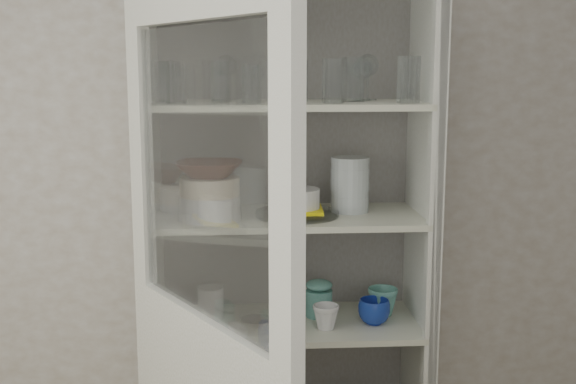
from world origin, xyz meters
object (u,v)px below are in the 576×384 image
(grey_bowl_stack, at_px, (350,185))
(teal_jar, at_px, (319,300))
(goblet_1, at_px, (226,76))
(mug_white, at_px, (326,317))
(pantry_cabinet, at_px, (287,294))
(goblet_3, at_px, (362,78))
(mug_teal, at_px, (383,302))
(plate_stack_back, at_px, (187,198))
(glass_platter, at_px, (297,214))
(terracotta_bowl, at_px, (209,169))
(white_canister, at_px, (211,302))
(mug_blue, at_px, (374,312))
(cream_bowl, at_px, (210,186))
(goblet_2, at_px, (367,75))
(plate_stack_front, at_px, (210,207))
(white_ramekin, at_px, (297,198))
(yellow_trivet, at_px, (297,210))
(measuring_cups, at_px, (257,325))
(goblet_0, at_px, (171,79))

(grey_bowl_stack, bearing_deg, teal_jar, 173.40)
(goblet_1, relative_size, mug_white, 1.88)
(pantry_cabinet, height_order, grey_bowl_stack, pantry_cabinet)
(goblet_3, relative_size, mug_teal, 1.41)
(plate_stack_back, relative_size, glass_platter, 0.66)
(terracotta_bowl, distance_m, white_canister, 0.53)
(mug_blue, height_order, mug_teal, mug_teal)
(mug_white, bearing_deg, cream_bowl, 159.53)
(goblet_2, relative_size, white_canister, 1.56)
(grey_bowl_stack, relative_size, mug_white, 2.11)
(plate_stack_front, bearing_deg, terracotta_bowl, 0.00)
(plate_stack_front, height_order, white_ramekin, white_ramekin)
(white_canister, bearing_deg, glass_platter, -15.87)
(glass_platter, bearing_deg, yellow_trivet, 0.00)
(white_ramekin, distance_m, mug_blue, 0.50)
(goblet_1, xyz_separation_m, goblet_3, (0.49, -0.04, -0.01))
(goblet_3, xyz_separation_m, mug_white, (-0.14, -0.17, -0.84))
(pantry_cabinet, relative_size, teal_jar, 17.47)
(measuring_cups, bearing_deg, white_canister, 137.81)
(goblet_0, height_order, mug_teal, goblet_0)
(goblet_2, height_order, white_canister, goblet_2)
(grey_bowl_stack, bearing_deg, plate_stack_front, -168.49)
(terracotta_bowl, bearing_deg, mug_blue, 2.01)
(goblet_1, bearing_deg, mug_blue, -17.37)
(goblet_0, distance_m, goblet_3, 0.68)
(cream_bowl, bearing_deg, yellow_trivet, 6.99)
(mug_white, bearing_deg, mug_teal, 11.96)
(goblet_0, xyz_separation_m, glass_platter, (0.44, -0.11, -0.47))
(plate_stack_front, distance_m, plate_stack_back, 0.22)
(teal_jar, bearing_deg, cream_bowl, -163.77)
(goblet_1, bearing_deg, mug_white, -30.89)
(cream_bowl, height_order, measuring_cups, cream_bowl)
(goblet_2, distance_m, teal_jar, 0.85)
(goblet_2, relative_size, yellow_trivet, 1.03)
(mug_blue, distance_m, mug_white, 0.19)
(white_canister, bearing_deg, goblet_0, 168.94)
(grey_bowl_stack, bearing_deg, yellow_trivet, -161.75)
(goblet_1, height_order, white_canister, goblet_1)
(mug_teal, bearing_deg, goblet_0, 159.57)
(measuring_cups, bearing_deg, white_ramekin, 22.47)
(goblet_1, relative_size, white_ramekin, 1.12)
(yellow_trivet, bearing_deg, white_canister, 164.13)
(plate_stack_back, xyz_separation_m, glass_platter, (0.40, -0.16, -0.03))
(goblet_0, distance_m, teal_jar, 0.97)
(terracotta_bowl, height_order, mug_teal, terracotta_bowl)
(plate_stack_back, height_order, grey_bowl_stack, grey_bowl_stack)
(plate_stack_back, bearing_deg, goblet_3, -4.14)
(goblet_2, relative_size, mug_blue, 1.57)
(goblet_0, distance_m, yellow_trivet, 0.64)
(white_ramekin, bearing_deg, goblet_1, 149.07)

